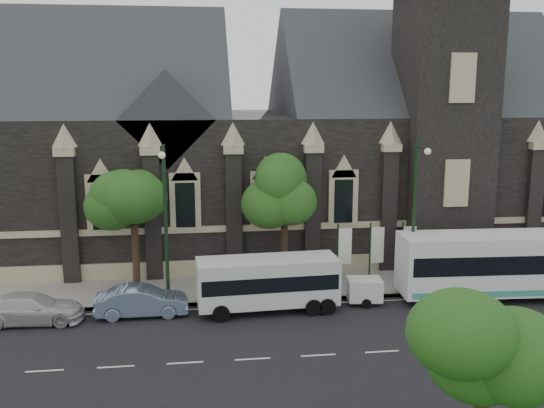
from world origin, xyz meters
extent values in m
plane|color=black|center=(0.00, 0.00, 0.00)|extent=(160.00, 160.00, 0.00)
cube|color=gray|center=(0.00, 9.50, 0.07)|extent=(80.00, 5.00, 0.15)
cube|color=black|center=(4.00, 19.50, 5.00)|extent=(40.00, 15.00, 10.00)
cube|color=#2F3237|center=(-8.00, 19.50, 10.00)|extent=(16.00, 15.00, 15.00)
cube|color=#2F3237|center=(14.00, 19.50, 10.00)|extent=(20.00, 15.00, 15.00)
cube|color=#2F3237|center=(-4.00, 15.00, 10.00)|extent=(6.00, 6.00, 6.00)
cube|color=black|center=(14.00, 13.50, 9.00)|extent=(5.50, 5.50, 18.00)
cube|color=tan|center=(4.00, 11.96, 3.20)|extent=(40.00, 0.22, 0.40)
cube|color=tan|center=(4.00, 11.96, 0.60)|extent=(40.00, 0.25, 1.20)
cube|color=black|center=(2.00, 11.82, 4.80)|extent=(1.20, 0.12, 2.80)
sphere|color=#21531A|center=(6.00, -9.50, 4.48)|extent=(3.20, 3.20, 3.20)
sphere|color=#21531A|center=(6.60, -8.90, 5.08)|extent=(2.40, 2.40, 2.40)
cylinder|color=black|center=(3.00, 10.50, 1.98)|extent=(0.44, 0.44, 3.96)
sphere|color=#21531A|center=(3.00, 10.50, 5.64)|extent=(3.84, 3.84, 3.84)
sphere|color=#21531A|center=(3.72, 11.22, 6.36)|extent=(2.88, 2.88, 2.88)
cylinder|color=black|center=(-6.00, 10.50, 1.98)|extent=(0.44, 0.44, 3.96)
sphere|color=#21531A|center=(-6.00, 10.50, 5.57)|extent=(3.68, 3.68, 3.68)
sphere|color=#21531A|center=(-5.31, 11.19, 6.26)|extent=(2.76, 2.76, 2.76)
cylinder|color=black|center=(10.00, 7.30, 4.50)|extent=(0.20, 0.20, 9.00)
cylinder|color=black|center=(10.00, 6.50, 8.70)|extent=(0.10, 1.60, 0.10)
sphere|color=silver|center=(10.00, 5.70, 8.60)|extent=(0.36, 0.36, 0.36)
cylinder|color=black|center=(-4.00, 7.30, 4.50)|extent=(0.20, 0.20, 9.00)
cylinder|color=black|center=(-4.00, 6.50, 8.70)|extent=(0.10, 1.60, 0.10)
sphere|color=silver|center=(-4.00, 5.70, 8.60)|extent=(0.36, 0.36, 0.36)
cylinder|color=black|center=(6.00, 9.00, 2.00)|extent=(0.10, 0.10, 4.00)
cube|color=white|center=(6.45, 9.00, 2.60)|extent=(0.80, 0.04, 2.20)
cylinder|color=black|center=(8.00, 9.00, 2.00)|extent=(0.10, 0.10, 4.00)
cube|color=white|center=(8.45, 9.00, 2.60)|extent=(0.80, 0.04, 2.20)
cylinder|color=black|center=(10.00, 9.00, 2.00)|extent=(0.10, 0.10, 4.00)
cube|color=white|center=(10.45, 9.00, 2.60)|extent=(0.80, 0.04, 2.20)
cube|color=white|center=(15.56, 6.01, 2.13)|extent=(13.18, 3.35, 3.36)
cube|color=black|center=(15.56, 6.01, 2.36)|extent=(12.66, 3.37, 1.07)
cube|color=teal|center=(15.56, 6.01, 0.75)|extent=(12.66, 3.36, 0.35)
cylinder|color=black|center=(10.93, 4.88, 0.45)|extent=(0.91, 0.32, 0.90)
cylinder|color=black|center=(11.06, 7.59, 0.45)|extent=(0.91, 0.32, 0.90)
cube|color=silver|center=(1.39, 5.85, 1.69)|extent=(7.69, 2.77, 2.47)
cube|color=black|center=(1.39, 5.85, 1.81)|extent=(7.39, 2.80, 0.82)
cylinder|color=black|center=(-1.20, 4.52, 0.45)|extent=(0.91, 0.33, 0.90)
cylinder|color=black|center=(-1.32, 6.90, 0.45)|extent=(0.91, 0.33, 0.90)
cylinder|color=black|center=(3.72, 4.78, 0.45)|extent=(0.91, 0.33, 0.90)
cylinder|color=black|center=(3.60, 7.16, 0.45)|extent=(0.91, 0.33, 0.90)
cylinder|color=black|center=(4.48, 4.82, 0.45)|extent=(0.91, 0.33, 0.90)
cylinder|color=black|center=(4.36, 7.20, 0.45)|extent=(0.91, 0.33, 0.90)
cube|color=silver|center=(6.90, 6.20, 0.84)|extent=(1.99, 1.57, 1.22)
cylinder|color=black|center=(6.84, 5.50, 0.26)|extent=(0.54, 0.23, 0.52)
cylinder|color=black|center=(6.96, 6.90, 0.26)|extent=(0.54, 0.23, 0.52)
cylinder|color=black|center=(8.11, 6.09, 0.52)|extent=(1.13, 0.18, 0.08)
imported|color=#768AAA|center=(-5.33, 5.98, 0.80)|extent=(4.91, 1.81, 1.60)
imported|color=silver|center=(-10.91, 5.71, 0.77)|extent=(5.34, 2.28, 1.53)
camera|label=1|loc=(-2.36, -25.17, 12.08)|focal=39.96mm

